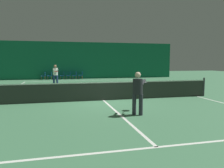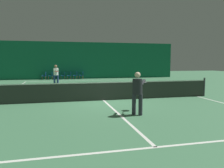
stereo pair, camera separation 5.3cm
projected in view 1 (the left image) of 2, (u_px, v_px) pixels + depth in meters
ground_plane at (103, 100)px, 11.33m from camera, size 60.00×60.00×0.00m
backdrop_curtain at (79, 61)px, 25.07m from camera, size 23.00×0.12×4.20m
court_line_baseline_far at (81, 81)px, 22.83m from camera, size 11.00×0.10×0.00m
court_line_service_far at (88, 86)px, 17.52m from camera, size 8.25×0.10×0.00m
court_line_service_near at (157, 147)px, 5.14m from camera, size 8.25×0.10×0.00m
court_line_sideline_right at (197, 96)px, 12.62m from camera, size 0.10×23.80×0.00m
court_line_centre at (103, 100)px, 11.33m from camera, size 0.10×12.80×0.00m
tennis_net at (103, 91)px, 11.28m from camera, size 12.00×0.10×1.07m
player_near at (138, 90)px, 8.19m from camera, size 1.04×1.30×1.62m
player_far at (55, 73)px, 18.45m from camera, size 0.48×1.39×1.71m
courtside_chair_0 at (44, 75)px, 23.80m from camera, size 0.44×0.44×0.84m
courtside_chair_1 at (50, 75)px, 23.96m from camera, size 0.44×0.44×0.84m
courtside_chair_2 at (57, 75)px, 24.12m from camera, size 0.44×0.44×0.84m
courtside_chair_3 at (63, 75)px, 24.28m from camera, size 0.44×0.44×0.84m
courtside_chair_4 at (69, 75)px, 24.44m from camera, size 0.44×0.44×0.84m
courtside_chair_5 at (75, 75)px, 24.60m from camera, size 0.44×0.44×0.84m
courtside_chair_6 at (81, 75)px, 24.76m from camera, size 0.44×0.44×0.84m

